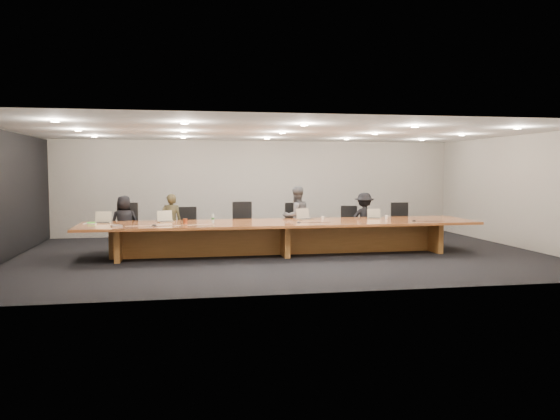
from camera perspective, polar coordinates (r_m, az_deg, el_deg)
The scene contains 28 objects.
ground at distance 12.57m, azimuth 0.25°, elevation -4.65°, with size 12.00×12.00×0.00m, color black.
back_wall at distance 16.37m, azimuth -2.35°, elevation 2.33°, with size 12.00×0.02×2.80m, color silver.
left_wall_panel at distance 12.74m, azimuth -27.01°, elevation 1.22°, with size 0.08×7.84×2.74m, color black.
conference_table at distance 12.50m, azimuth 0.25°, elevation -2.29°, with size 9.00×1.80×0.75m.
chair_far_left at distance 13.51m, azimuth -15.37°, elevation -1.68°, with size 0.60×0.60×1.17m, color black, non-canonical shape.
chair_left at distance 13.55m, azimuth -9.54°, elevation -1.83°, with size 0.53×0.53×1.05m, color black, non-canonical shape.
chair_mid_left at distance 13.62m, azimuth -3.84°, elevation -1.51°, with size 0.59×0.59×1.16m, color black, non-canonical shape.
chair_mid_right at distance 13.77m, azimuth 1.78°, elevation -1.52°, with size 0.57×0.57×1.13m, color black, non-canonical shape.
chair_right at distance 14.29m, azimuth 7.21°, elevation -1.55°, with size 0.52×0.52×1.02m, color black, non-canonical shape.
chair_far_right at distance 14.64m, azimuth 12.63°, elevation -1.33°, with size 0.56×0.56×1.10m, color black, non-canonical shape.
person_a at distance 13.56m, azimuth -15.95°, elevation -1.32°, with size 0.65×0.42×1.33m, color black.
person_b at distance 13.41m, azimuth -11.29°, elevation -1.23°, with size 0.50×0.33×1.37m, color #34301C.
person_c at distance 13.71m, azimuth 1.71°, elevation -0.70°, with size 0.74×0.58×1.52m, color #515153.
person_d at distance 14.28m, azimuth 8.79°, elevation -0.91°, with size 0.87×0.50×1.35m, color black.
laptop_a at distance 12.73m, azimuth -18.05°, elevation -0.73°, with size 0.35×0.25×0.27m, color beige, non-canonical shape.
laptop_b at distance 12.67m, azimuth -11.83°, elevation -0.64°, with size 0.34×0.25×0.27m, color #C1B593, non-canonical shape.
laptop_d at distance 13.01m, azimuth 2.67°, elevation -0.41°, with size 0.35×0.26×0.28m, color tan, non-canonical shape.
laptop_e at distance 13.49m, azimuth 9.83°, elevation -0.37°, with size 0.32×0.23×0.25m, color tan, non-canonical shape.
water_bottle at distance 12.28m, azimuth -7.03°, elevation -0.90°, with size 0.06×0.06×0.20m, color silver.
amber_mug at distance 12.23m, azimuth -9.86°, elevation -1.14°, with size 0.09×0.09×0.11m, color maroon.
paper_cup_near at distance 13.08m, azimuth 4.52°, elevation -0.83°, with size 0.07×0.07×0.08m, color white.
paper_cup_far at distance 13.49m, azimuth 11.07°, elevation -0.72°, with size 0.08×0.08×0.09m, color white.
notepad at distance 12.67m, azimuth -19.18°, elevation -1.36°, with size 0.27×0.21×0.02m, color silver.
lime_gadget at distance 12.67m, azimuth -19.13°, elevation -1.26°, with size 0.16×0.09×0.03m, color green.
av_box at distance 11.94m, azimuth -16.71°, elevation -1.59°, with size 0.22×0.16×0.03m, color #B5B5BA.
mic_left at distance 11.84m, azimuth -13.02°, elevation -1.57°, with size 0.13×0.13×0.03m, color black.
mic_center at distance 12.27m, azimuth 1.99°, elevation -1.27°, with size 0.11×0.11×0.03m, color black.
mic_right at distance 12.99m, azimuth 13.86°, elevation -1.09°, with size 0.11×0.11×0.03m, color black.
Camera 1 is at (-2.31, -12.20, 1.93)m, focal length 35.00 mm.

